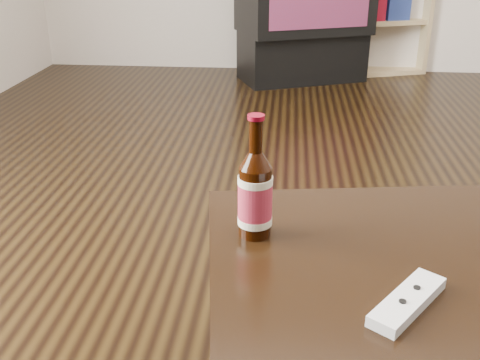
{
  "coord_description": "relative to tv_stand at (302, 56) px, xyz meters",
  "views": [
    {
      "loc": [
        -0.54,
        -1.48,
        1.02
      ],
      "look_at": [
        -0.63,
        -0.48,
        0.57
      ],
      "focal_mm": 42.0,
      "sensor_mm": 36.0,
      "label": 1
    }
  ],
  "objects": [
    {
      "name": "floor",
      "position": [
        0.46,
        -2.67,
        -0.18
      ],
      "size": [
        5.0,
        6.0,
        0.01
      ],
      "primitive_type": "cube",
      "color": "black",
      "rests_on": "ground"
    },
    {
      "name": "tv_stand",
      "position": [
        0.0,
        0.0,
        0.0
      ],
      "size": [
        0.96,
        0.73,
        0.35
      ],
      "primitive_type": "cube",
      "rotation": [
        0.0,
        0.0,
        0.39
      ],
      "color": "black",
      "rests_on": "floor"
    },
    {
      "name": "beer_bottle",
      "position": [
        -0.14,
        -3.15,
        0.37
      ],
      "size": [
        0.09,
        0.09,
        0.25
      ],
      "rotation": [
        0.0,
        0.0,
        0.27
      ],
      "color": "black",
      "rests_on": "coffee_table"
    },
    {
      "name": "remote",
      "position": [
        0.12,
        -3.37,
        0.29
      ],
      "size": [
        0.15,
        0.18,
        0.02
      ],
      "rotation": [
        0.0,
        0.0,
        -0.64
      ],
      "color": "silver",
      "rests_on": "coffee_table"
    }
  ]
}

